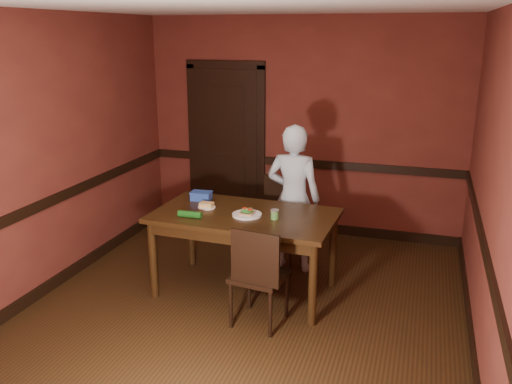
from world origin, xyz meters
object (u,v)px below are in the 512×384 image
Objects in this scene: sauce_jar at (275,214)px; food_tub at (201,196)px; person at (293,198)px; dining_table at (245,253)px; chair_far at (280,224)px; sandwich_plate at (247,214)px; cheese_saucer at (207,206)px; chair_near at (259,274)px.

sauce_jar reaches higher than food_tub.
dining_table is at bearing 67.35° from person.
person is at bearing 67.64° from dining_table.
chair_far reaches higher than sauce_jar.
person reaches higher than sauce_jar.
sandwich_plate is 0.47m from cheese_saucer.
chair_far is at bearing 47.71° from cheese_saucer.
person is 17.27× the size of sauce_jar.
chair_far reaches higher than food_tub.
chair_far is 5.54× the size of cheese_saucer.
chair_near is at bearing -46.96° from food_tub.
chair_far is 4.37× the size of food_tub.
sandwich_plate is (-0.27, 0.49, 0.37)m from chair_near.
dining_table is at bearing -7.11° from cheese_saucer.
chair_far is 0.34m from person.
dining_table is at bearing -98.48° from chair_far.
person is at bearing 20.92° from food_tub.
food_tub is at bearing 124.25° from cheese_saucer.
sauce_jar is at bearing -83.32° from chair_near.
sandwich_plate is 1.27× the size of food_tub.
dining_table is at bearing 129.17° from sandwich_plate.
chair_near is at bearing -38.96° from cheese_saucer.
cheese_saucer is at bearing 170.80° from sauce_jar.
chair_far is at bearing -0.19° from person.
sandwich_plate is at bearing 176.95° from sauce_jar.
person is 0.98m from food_tub.
dining_table is 18.94× the size of sauce_jar.
dining_table is at bearing -30.14° from food_tub.
sandwich_plate is 1.61× the size of cheese_saucer.
chair_near is at bearing -60.64° from sandwich_plate.
food_tub is (-0.74, -0.42, 0.38)m from chair_far.
sauce_jar reaches higher than dining_table.
chair_near is (0.32, -0.54, 0.06)m from dining_table.
sandwich_plate is at bearing -48.61° from dining_table.
dining_table is 0.78m from food_tub.
sandwich_plate is (-0.27, -0.74, 0.04)m from person.
chair_near is at bearing -57.36° from dining_table.
dining_table is 0.56m from sauce_jar.
food_tub is at bearing -35.55° from chair_near.
sauce_jar is 0.75m from cheese_saucer.
food_tub is (-0.15, 0.22, 0.02)m from cheese_saucer.
chair_near is 10.12× the size of sauce_jar.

